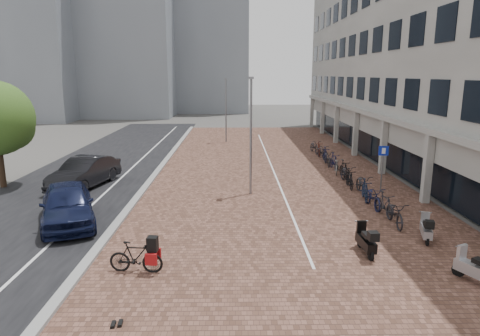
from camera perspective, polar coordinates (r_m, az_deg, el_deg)
name	(u,v)px	position (r m, az deg, el deg)	size (l,w,h in m)	color
ground	(242,235)	(16.42, 0.32, -9.03)	(140.00, 140.00, 0.00)	#474442
plaza_brick	(269,167)	(28.02, 3.90, 0.11)	(14.50, 42.00, 0.04)	brown
street_asphalt	(102,168)	(29.24, -18.12, 0.03)	(8.00, 50.00, 0.03)	black
curb	(161,167)	(28.31, -10.57, 0.18)	(0.35, 42.00, 0.14)	gray
lane_line	(132,167)	(28.70, -14.30, 0.07)	(0.12, 44.00, 0.00)	white
parking_line	(272,167)	(28.03, 4.31, 0.16)	(0.10, 30.00, 0.00)	white
office_building	(419,39)	(34.05, 23.00, 15.66)	(8.40, 40.00, 15.00)	#A7A7A1
bg_towers	(136,17)	(66.18, -13.87, 19.11)	(33.00, 23.00, 32.00)	gray
car_navy	(67,204)	(18.70, -22.27, -4.54)	(1.99, 4.95, 1.69)	black
car_dark	(85,172)	(24.46, -20.19, -0.56)	(1.72, 4.92, 1.62)	black
hero_bike	(136,257)	(13.72, -13.86, -11.51)	(1.74, 0.67, 1.20)	black
shoes	(117,325)	(11.42, -16.29, -19.66)	(0.36, 0.30, 0.09)	black
scooter_front	(426,228)	(17.14, 23.82, -7.44)	(0.45, 1.44, 0.99)	#B8B8BE
scooter_mid	(366,240)	(15.22, 16.62, -9.25)	(0.47, 1.51, 1.04)	black
scooter_back	(477,268)	(14.38, 29.34, -11.65)	(0.49, 1.56, 1.07)	#B2B2B7
parking_sign	(383,161)	(23.23, 18.67, 0.90)	(0.50, 0.12, 2.40)	slate
lamp_near	(251,138)	(21.13, 1.47, 4.09)	(0.12, 0.12, 5.86)	slate
lamp_far	(226,111)	(38.07, -1.91, 7.70)	(0.12, 0.12, 5.62)	gray
bike_row	(342,169)	(25.74, 13.58, -0.17)	(1.14, 18.12, 1.05)	black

